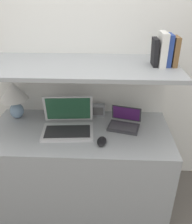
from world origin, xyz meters
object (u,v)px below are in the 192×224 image
at_px(laptop_large, 68,124).
at_px(book_black, 155,52).
at_px(book_blue, 168,50).
at_px(book_white, 162,49).
at_px(computer_mouse, 102,141).
at_px(book_brown, 175,51).
at_px(router_box, 98,110).
at_px(laptop_small, 124,123).
at_px(table_lamp, 14,94).

bearing_deg(laptop_large, book_black, 5.86).
relative_size(book_blue, book_white, 0.95).
height_order(laptop_large, book_black, book_black).
xyz_separation_m(computer_mouse, book_brown, (0.48, 0.23, 0.59)).
xyz_separation_m(laptop_large, book_brown, (0.75, 0.06, 0.56)).
bearing_deg(router_box, laptop_large, -132.17).
relative_size(laptop_large, book_brown, 2.09).
xyz_separation_m(router_box, book_white, (0.44, -0.18, 0.57)).
bearing_deg(laptop_large, book_brown, 4.82).
bearing_deg(laptop_small, table_lamp, 173.18).
distance_m(laptop_small, book_blue, 0.64).
relative_size(table_lamp, laptop_large, 0.79).
height_order(book_brown, book_black, book_brown).
relative_size(computer_mouse, router_box, 1.04).
xyz_separation_m(book_brown, book_white, (-0.09, 0.00, 0.01)).
relative_size(router_box, book_brown, 0.61).
height_order(laptop_small, router_box, laptop_small).
xyz_separation_m(computer_mouse, book_blue, (0.44, 0.23, 0.60)).
bearing_deg(laptop_small, book_white, -0.81).
xyz_separation_m(laptop_small, computer_mouse, (-0.17, -0.24, -0.02)).
bearing_deg(laptop_small, book_brown, -0.58).
height_order(laptop_large, book_brown, book_brown).
xyz_separation_m(computer_mouse, router_box, (-0.04, 0.42, 0.03)).
bearing_deg(table_lamp, computer_mouse, -25.40).
height_order(table_lamp, book_brown, book_brown).
xyz_separation_m(book_white, book_black, (-0.05, 0.00, -0.02)).
bearing_deg(laptop_large, table_lamp, 159.28).
height_order(laptop_small, book_blue, book_blue).
distance_m(laptop_large, book_black, 0.83).
xyz_separation_m(laptop_small, book_black, (0.17, -0.00, 0.57)).
bearing_deg(book_brown, computer_mouse, -154.07).
distance_m(laptop_large, laptop_small, 0.45).
height_order(router_box, book_white, book_white).
height_order(computer_mouse, router_box, router_box).
height_order(router_box, book_brown, book_brown).
distance_m(book_brown, book_white, 0.09).
bearing_deg(laptop_large, laptop_small, 8.55).
relative_size(laptop_small, router_box, 2.33).
distance_m(computer_mouse, book_brown, 0.80).
relative_size(laptop_small, computer_mouse, 2.24).
bearing_deg(book_black, laptop_small, 178.98).
bearing_deg(computer_mouse, table_lamp, 154.60).
bearing_deg(book_blue, book_brown, 0.00).
bearing_deg(book_blue, laptop_large, -174.88).
height_order(laptop_large, book_blue, book_blue).
height_order(book_white, book_black, book_white).
bearing_deg(table_lamp, book_blue, -5.44).
height_order(laptop_large, router_box, laptop_large).
xyz_separation_m(router_box, book_blue, (0.48, -0.18, 0.56)).
bearing_deg(book_brown, book_black, 180.00).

